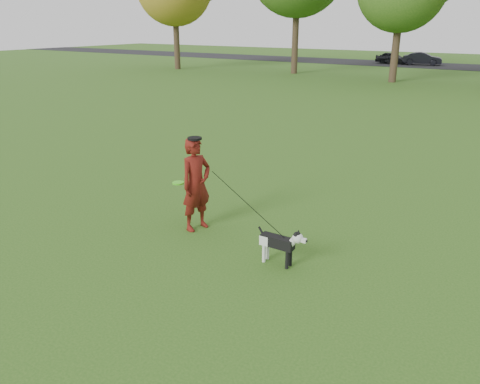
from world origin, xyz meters
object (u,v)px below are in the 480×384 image
Objects in this scene: dog at (281,242)px; car_left at (393,58)px; man at (196,184)px; car_mid at (422,59)px.

dog is 0.29× the size of car_left.
man is at bearing -163.14° from car_left.
man reaches higher than car_left.
dog is 41.15m from car_mid.
car_mid is at bearing -83.49° from car_left.
man is 40.44m from car_mid.
man is 2.00× the size of dog.
car_mid is (-6.66, 40.61, 0.16)m from dog.
man is at bearing 176.44° from car_mid.
car_left reaches higher than dog.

